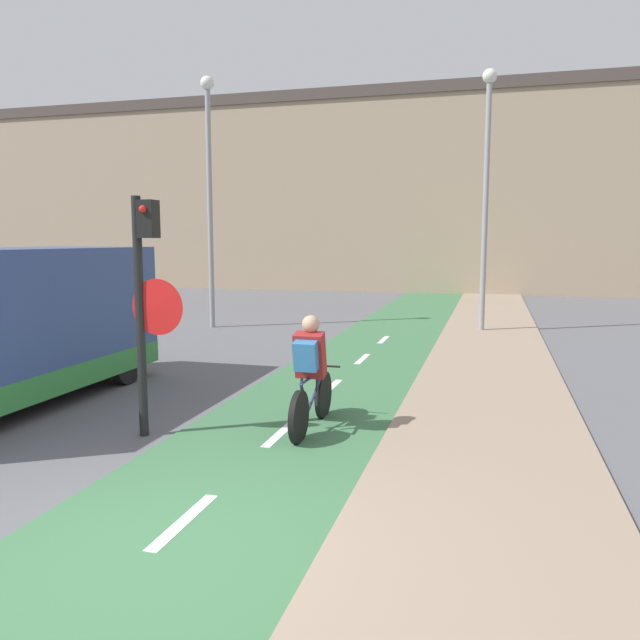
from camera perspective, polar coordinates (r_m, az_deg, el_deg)
name	(u,v)px	position (r m, az deg, el deg)	size (l,w,h in m)	color
ground_plane	(153,552)	(5.27, -15.01, -19.78)	(120.00, 120.00, 0.00)	#5B5B60
bike_lane	(153,550)	(5.27, -14.99, -19.66)	(2.50, 60.00, 0.02)	#3D7047
sidewalk_strip	(482,597)	(4.66, 14.60, -23.30)	(2.40, 60.00, 0.05)	gray
building_row_background	(442,193)	(30.65, 11.07, 11.32)	(60.00, 5.20, 9.14)	gray
traffic_light_pole	(146,289)	(7.69, -15.66, 2.74)	(0.67, 0.25, 2.89)	black
street_lamp_far	(209,176)	(17.30, -10.09, 12.83)	(0.36, 0.36, 6.64)	gray
street_lamp_sidewalk	(486,173)	(16.73, 14.98, 12.82)	(0.36, 0.36, 6.60)	gray
cyclist_near	(310,376)	(7.76, -0.88, -5.14)	(0.46, 1.73, 1.46)	black
van	(4,329)	(10.02, -26.95, -0.71)	(2.04, 4.98, 2.26)	#334784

